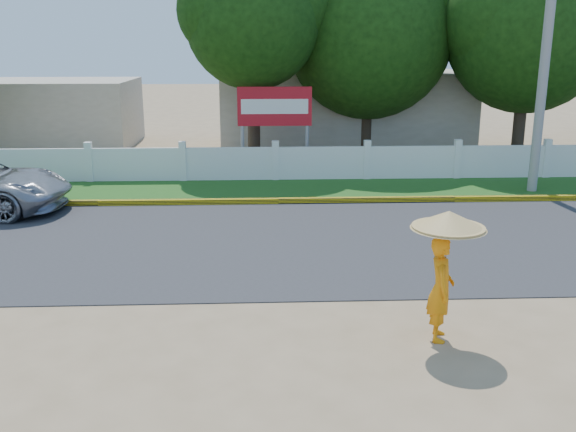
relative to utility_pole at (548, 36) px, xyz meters
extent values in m
plane|color=#9E8460|center=(-7.74, -9.24, -4.57)|extent=(120.00, 120.00, 0.00)
cube|color=#38383A|center=(-7.74, -4.74, -4.56)|extent=(60.00, 7.00, 0.02)
cube|color=#2D601E|center=(-7.74, 0.51, -4.55)|extent=(60.00, 3.50, 0.03)
cube|color=yellow|center=(-7.74, -1.19, -4.49)|extent=(40.00, 0.18, 0.16)
cube|color=silver|center=(-7.74, 1.96, -4.02)|extent=(40.00, 0.10, 1.10)
cube|color=#B7AD99|center=(-4.74, 8.76, -2.97)|extent=(10.00, 6.00, 3.20)
cube|color=#B7AD99|center=(-17.74, 9.76, -3.17)|extent=(8.00, 5.00, 2.80)
cylinder|color=gray|center=(0.00, 0.00, 0.00)|extent=(0.28, 0.28, 9.13)
imported|color=orange|center=(-5.54, -9.72, -3.75)|extent=(0.50, 0.66, 1.63)
cylinder|color=gray|center=(-5.49, -9.72, -3.12)|extent=(0.02, 0.02, 1.06)
cone|color=tan|center=(-5.49, -9.72, -2.67)|extent=(1.12, 1.12, 0.27)
cylinder|color=gray|center=(-8.84, 3.06, -3.57)|extent=(0.12, 0.12, 2.00)
cylinder|color=gray|center=(-6.64, 3.06, -3.57)|extent=(0.12, 0.12, 2.00)
cube|color=#B3131C|center=(-7.74, 3.06, -2.27)|extent=(2.50, 0.12, 1.30)
cube|color=silver|center=(-7.74, 3.00, -2.27)|extent=(2.25, 0.02, 0.49)
cylinder|color=#473828|center=(-4.16, 5.87, -3.10)|extent=(0.44, 0.44, 2.93)
sphere|color=#1C4710|center=(-4.16, 5.87, 0.07)|extent=(6.20, 6.20, 6.20)
cylinder|color=#473828|center=(1.23, 4.39, -2.99)|extent=(0.44, 0.44, 3.16)
sphere|color=#1C4710|center=(1.23, 4.39, 0.15)|extent=(5.67, 5.67, 5.67)
cylinder|color=#473828|center=(-8.45, 4.20, -2.67)|extent=(0.44, 0.44, 3.80)
sphere|color=#1C4710|center=(-8.45, 4.20, 0.51)|extent=(4.63, 4.63, 4.63)
camera|label=1|loc=(-8.25, -18.65, -0.14)|focal=40.00mm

